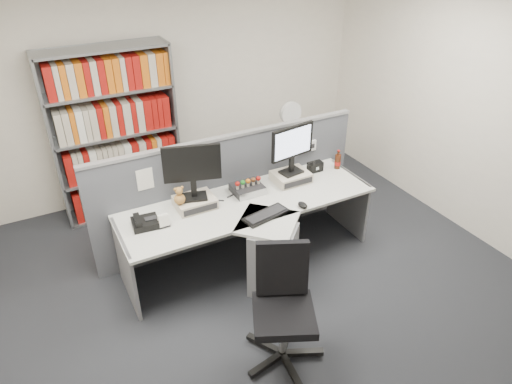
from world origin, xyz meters
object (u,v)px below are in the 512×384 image
desk (259,235)px  desk_fan (290,115)px  monitor_right (292,146)px  keyboard (266,215)px  desktop_pc (247,189)px  cola_bottle (338,162)px  filing_cabinet (288,161)px  mouse (303,205)px  desk_phone (145,223)px  monitor_left (192,168)px  office_chair (283,303)px  desk_calendar (164,222)px  speaker (315,167)px  shelving_unit (116,136)px

desk → desk_fan: bearing=49.4°
monitor_right → keyboard: size_ratio=1.10×
desktop_pc → cola_bottle: 1.14m
monitor_right → desktop_pc: monitor_right is taller
keyboard → filing_cabinet: keyboard is taller
mouse → desk_phone: desk_phone is taller
monitor_left → office_chair: size_ratio=0.55×
desk → desk_phone: size_ratio=10.15×
desk_calendar → office_chair: bearing=-64.7°
mouse → speaker: speaker is taller
desktop_pc → desk_calendar: size_ratio=2.41×
monitor_right → filing_cabinet: 1.42m
keyboard → desk_calendar: (-0.91, 0.29, 0.04)m
cola_bottle → office_chair: size_ratio=0.22×
desk_phone → office_chair: office_chair is taller
desk_calendar → desk_fan: desk_fan is taller
monitor_left → desk_calendar: monitor_left is taller
filing_cabinet → desktop_pc: bearing=-138.0°
keyboard → desk_phone: (-1.06, 0.38, 0.02)m
filing_cabinet → mouse: bearing=-117.0°
monitor_right → shelving_unit: bearing=135.6°
shelving_unit → keyboard: bearing=-64.4°
desk_calendar → monitor_left: bearing=25.9°
filing_cabinet → keyboard: bearing=-128.1°
monitor_right → mouse: monitor_right is taller
desktop_pc → shelving_unit: bearing=123.7°
desk_calendar → mouse: bearing=-13.6°
monitor_left → speaker: size_ratio=3.35×
cola_bottle → speaker: bearing=167.1°
shelving_unit → office_chair: bearing=-78.4°
monitor_right → filing_cabinet: monitor_right is taller
mouse → cola_bottle: (0.79, 0.50, 0.06)m
keyboard → speaker: speaker is taller
mouse → desk_calendar: 1.34m
shelving_unit → office_chair: size_ratio=1.98×
desk_phone → monitor_left: bearing=10.1°
monitor_right → desk_calendar: (-1.48, -0.18, -0.36)m
desk → desk_phone: desk_phone is taller
desktop_pc → filing_cabinet: 1.57m
filing_cabinet → desk: bearing=-130.6°
desk_phone → mouse: bearing=-15.5°
desk → speaker: (0.95, 0.45, 0.32)m
monitor_left → desk_phone: 0.67m
speaker → desk_fan: desk_fan is taller
desktop_pc → keyboard: size_ratio=0.63×
keyboard → monitor_left: bearing=138.2°
desk_phone → desk_calendar: 0.18m
cola_bottle → filing_cabinet: bearing=90.7°
desk_phone → office_chair: 1.49m
desk_calendar → cola_bottle: cola_bottle is taller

